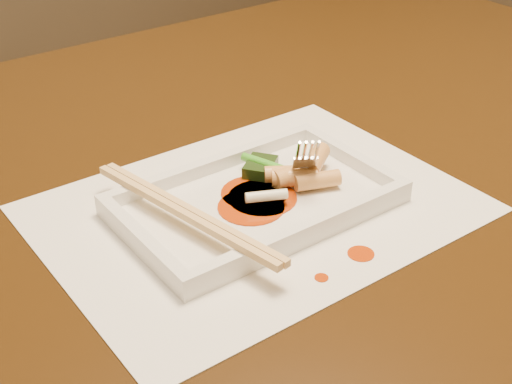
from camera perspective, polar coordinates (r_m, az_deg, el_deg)
table at (r=0.82m, az=-0.90°, el=-3.98°), size 1.40×0.90×0.75m
placemat at (r=0.69m, az=0.00°, el=-1.33°), size 0.40×0.30×0.00m
sauce_splatter_a at (r=0.63m, az=8.39°, el=-4.90°), size 0.02×0.02×0.00m
sauce_splatter_b at (r=0.60m, az=5.26°, el=-6.84°), size 0.01×0.01×0.00m
plate_base at (r=0.69m, az=0.00°, el=-0.99°), size 0.26×0.16×0.01m
plate_rim_far at (r=0.73m, az=-3.42°, el=2.24°), size 0.26×0.01×0.01m
plate_rim_near at (r=0.63m, az=3.97°, el=-3.06°), size 0.26×0.01×0.01m
plate_rim_left at (r=0.63m, az=-9.16°, el=-3.75°), size 0.01×0.14×0.01m
plate_rim_right at (r=0.75m, az=7.64°, el=2.74°), size 0.01×0.14×0.01m
veg_piece at (r=0.73m, az=0.36°, el=2.02°), size 0.05×0.05×0.01m
scallion_white at (r=0.67m, az=0.85°, el=-0.31°), size 0.04×0.03×0.01m
scallion_green at (r=0.71m, az=1.77°, el=1.93°), size 0.04×0.08×0.01m
chopstick_a at (r=0.64m, az=-5.94°, el=-1.71°), size 0.05×0.23×0.01m
chopstick_b at (r=0.64m, az=-5.33°, el=-1.48°), size 0.05×0.23×0.01m
fork at (r=0.70m, az=3.77°, el=6.87°), size 0.09×0.10×0.14m
sauce_blob_0 at (r=0.69m, az=0.51°, el=-0.47°), size 0.07×0.07×0.00m
sauce_blob_1 at (r=0.68m, az=-0.40°, el=-1.20°), size 0.06×0.06×0.00m
sauce_blob_2 at (r=0.70m, az=-0.11°, el=-0.07°), size 0.07×0.07×0.00m
rice_cake_0 at (r=0.71m, az=2.61°, el=1.47°), size 0.05×0.04×0.02m
rice_cake_1 at (r=0.70m, az=3.10°, el=1.16°), size 0.05×0.04×0.02m
rice_cake_2 at (r=0.72m, az=4.83°, el=2.55°), size 0.05×0.04×0.02m
rice_cake_3 at (r=0.71m, az=2.90°, el=1.32°), size 0.04×0.02×0.02m
rice_cake_4 at (r=0.70m, az=4.93°, el=0.94°), size 0.05×0.03×0.02m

